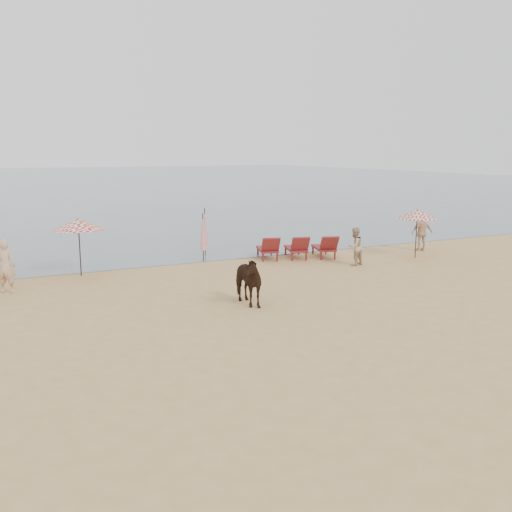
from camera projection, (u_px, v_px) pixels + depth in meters
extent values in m
plane|color=tan|center=(342.00, 330.00, 14.70)|extent=(120.00, 120.00, 0.00)
cube|color=#51606B|center=(34.00, 181.00, 85.20)|extent=(160.00, 140.00, 0.06)
cube|color=maroon|center=(267.00, 249.00, 24.29)|extent=(1.18, 1.73, 0.09)
cube|color=maroon|center=(271.00, 245.00, 23.41)|extent=(0.86, 0.72, 0.69)
cube|color=maroon|center=(296.00, 249.00, 24.47)|extent=(1.18, 1.73, 0.09)
cube|color=maroon|center=(300.00, 245.00, 23.59)|extent=(0.86, 0.72, 0.69)
cube|color=maroon|center=(324.00, 248.00, 24.65)|extent=(1.18, 1.73, 0.09)
cube|color=maroon|center=(329.00, 244.00, 23.77)|extent=(0.86, 0.72, 0.69)
cylinder|color=black|center=(80.00, 250.00, 20.81)|extent=(0.04, 0.04, 1.96)
cone|color=red|center=(78.00, 224.00, 20.64)|extent=(1.87, 1.87, 0.40)
sphere|color=black|center=(78.00, 219.00, 20.61)|extent=(0.07, 0.07, 0.07)
cylinder|color=black|center=(416.00, 236.00, 24.39)|extent=(0.04, 0.04, 1.92)
cone|color=red|center=(417.00, 214.00, 24.23)|extent=(1.71, 1.71, 0.38)
sphere|color=black|center=(417.00, 210.00, 24.20)|extent=(0.07, 0.07, 0.07)
cylinder|color=black|center=(203.00, 238.00, 23.45)|extent=(0.04, 0.04, 2.03)
cone|color=red|center=(203.00, 232.00, 23.41)|extent=(0.25, 0.25, 1.53)
cylinder|color=black|center=(205.00, 232.00, 24.75)|extent=(0.05, 0.05, 2.10)
cone|color=red|center=(205.00, 226.00, 24.71)|extent=(0.26, 0.26, 1.58)
imported|color=black|center=(244.00, 280.00, 16.95)|extent=(0.83, 1.79, 1.51)
imported|color=tan|center=(6.00, 266.00, 18.33)|extent=(0.77, 0.68, 1.78)
imported|color=tan|center=(355.00, 246.00, 22.80)|extent=(0.88, 0.77, 1.53)
imported|color=#D7A986|center=(422.00, 233.00, 26.09)|extent=(1.06, 0.67, 1.68)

